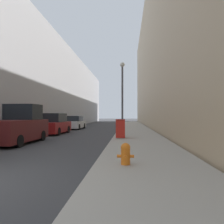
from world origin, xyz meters
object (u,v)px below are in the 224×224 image
at_px(parked_sedan_near, 54,125).
at_px(lamppost, 122,93).
at_px(parked_sedan_far, 75,123).
at_px(fire_hydrant, 126,153).
at_px(pickup_truck, 18,127).
at_px(trash_bin, 120,128).

bearing_deg(parked_sedan_near, lamppost, -2.42).
xyz_separation_m(parked_sedan_near, parked_sedan_far, (0.10, 6.82, -0.10)).
xyz_separation_m(fire_hydrant, pickup_truck, (-6.34, 5.70, 0.46)).
bearing_deg(fire_hydrant, lamppost, 92.01).
height_order(trash_bin, pickup_truck, pickup_truck).
relative_size(trash_bin, pickup_truck, 0.25).
xyz_separation_m(fire_hydrant, parked_sedan_near, (-6.34, 12.01, 0.33)).
distance_m(lamppost, pickup_truck, 8.85).
distance_m(trash_bin, pickup_truck, 6.25).
height_order(lamppost, parked_sedan_far, lamppost).
bearing_deg(lamppost, parked_sedan_far, 129.50).
bearing_deg(pickup_truck, lamppost, 45.61).
bearing_deg(pickup_truck, trash_bin, 18.69).
bearing_deg(pickup_truck, fire_hydrant, -41.95).
relative_size(pickup_truck, parked_sedan_far, 1.00).
xyz_separation_m(lamppost, pickup_truck, (-5.93, -6.06, -2.54)).
height_order(trash_bin, parked_sedan_near, parked_sedan_near).
xyz_separation_m(fire_hydrant, trash_bin, (-0.43, 7.70, 0.28)).
bearing_deg(parked_sedan_near, parked_sedan_far, 89.19).
distance_m(trash_bin, parked_sedan_near, 7.31).
height_order(fire_hydrant, parked_sedan_far, parked_sedan_far).
bearing_deg(parked_sedan_near, fire_hydrant, -62.18).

